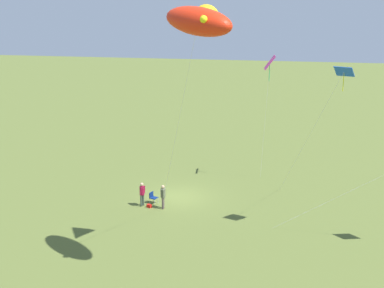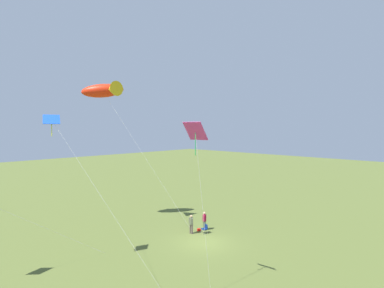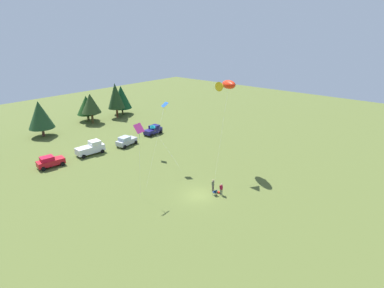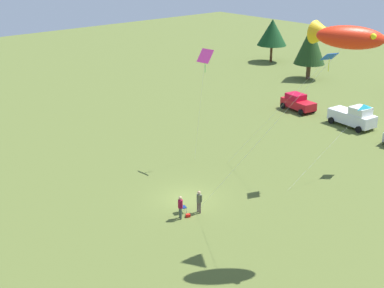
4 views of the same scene
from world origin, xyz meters
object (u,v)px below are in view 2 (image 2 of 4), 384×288
at_px(kite_large_fish, 105,90).
at_px(person_spectator, 204,219).
at_px(folding_chair, 205,228).
at_px(person_kite_flyer, 191,223).
at_px(kite_diamond_blue, 54,124).
at_px(kite_diamond_rainbow, 196,134).
at_px(backpack_on_grass, 199,230).

bearing_deg(kite_large_fish, person_spectator, -147.15).
relative_size(folding_chair, kite_large_fish, 0.06).
xyz_separation_m(person_kite_flyer, folding_chair, (-0.84, -0.96, -0.53)).
height_order(folding_chair, kite_diamond_blue, kite_diamond_blue).
relative_size(folding_chair, kite_diamond_rainbow, 0.08).
bearing_deg(backpack_on_grass, person_kite_flyer, 88.45).
bearing_deg(folding_chair, person_kite_flyer, -21.05).
bearing_deg(person_spectator, folding_chair, 71.21).
bearing_deg(kite_large_fish, person_kite_flyer, -154.81).
xyz_separation_m(person_spectator, kite_diamond_rainbow, (-6.76, 8.39, 8.32)).
relative_size(kite_large_fish, kite_diamond_rainbow, 1.42).
distance_m(kite_diamond_blue, kite_diamond_rainbow, 9.97).
xyz_separation_m(backpack_on_grass, kite_diamond_rainbow, (-6.94, 7.84, 9.23)).
distance_m(person_kite_flyer, kite_diamond_blue, 14.51).
distance_m(folding_chair, kite_large_fish, 16.44).
height_order(person_spectator, kite_large_fish, kite_large_fish).
distance_m(folding_chair, backpack_on_grass, 0.90).
height_order(person_kite_flyer, folding_chair, person_kite_flyer).
distance_m(backpack_on_grass, kite_diamond_blue, 15.87).
relative_size(kite_diamond_blue, kite_diamond_rainbow, 1.06).
bearing_deg(folding_chair, kite_large_fish, -41.72).
bearing_deg(kite_diamond_blue, kite_diamond_rainbow, -153.50).
bearing_deg(person_kite_flyer, folding_chair, 136.79).
distance_m(kite_large_fish, kite_diamond_blue, 10.27).
relative_size(person_spectator, kite_large_fish, 0.12).
xyz_separation_m(person_kite_flyer, person_spectator, (-0.22, -1.57, 0.00)).
distance_m(kite_large_fish, kite_diamond_rainbow, 15.94).
bearing_deg(kite_diamond_rainbow, person_kite_flyer, -44.36).
relative_size(folding_chair, person_spectator, 0.47).
bearing_deg(folding_chair, person_spectator, -114.28).
bearing_deg(kite_diamond_rainbow, person_spectator, -51.15).
xyz_separation_m(kite_large_fish, kite_diamond_rainbow, (-15.13, 2.98, -4.04)).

